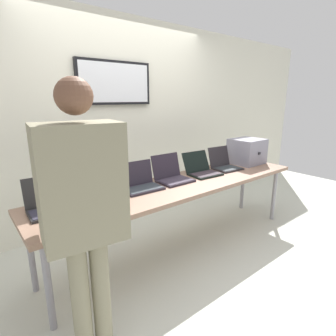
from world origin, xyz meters
name	(u,v)px	position (x,y,z in m)	size (l,w,h in m)	color
ground	(181,248)	(0.00, 0.00, -0.02)	(8.00, 8.00, 0.04)	beige
back_wall	(125,121)	(0.00, 1.13, 1.30)	(8.00, 0.11, 2.58)	silver
workbench	(181,188)	(0.00, 0.00, 0.69)	(3.06, 0.70, 0.74)	#8F6C58
equipment_box	(247,151)	(1.27, 0.12, 0.90)	(0.41, 0.39, 0.33)	gray
laptop_station_0	(49,204)	(-1.27, 0.13, 0.80)	(0.34, 0.32, 0.26)	#242425
laptop_station_1	(100,191)	(-0.84, 0.14, 0.80)	(0.35, 0.31, 0.28)	#242428
laptop_station_2	(140,183)	(-0.43, 0.13, 0.80)	(0.39, 0.30, 0.25)	#27212D
laptop_station_3	(172,175)	(-0.02, 0.14, 0.80)	(0.36, 0.34, 0.27)	#27202B
laptop_station_4	(202,169)	(0.42, 0.12, 0.79)	(0.38, 0.38, 0.24)	black
laptop_station_5	(224,164)	(0.82, 0.11, 0.80)	(0.35, 0.36, 0.26)	#272327
person	(83,204)	(-1.28, -0.62, 1.03)	(0.49, 0.63, 1.70)	gray
coffee_mug	(118,208)	(-0.88, -0.25, 0.78)	(0.08, 0.08, 0.08)	white
paper_sheet	(107,211)	(-0.93, -0.17, 0.74)	(0.29, 0.35, 0.00)	white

